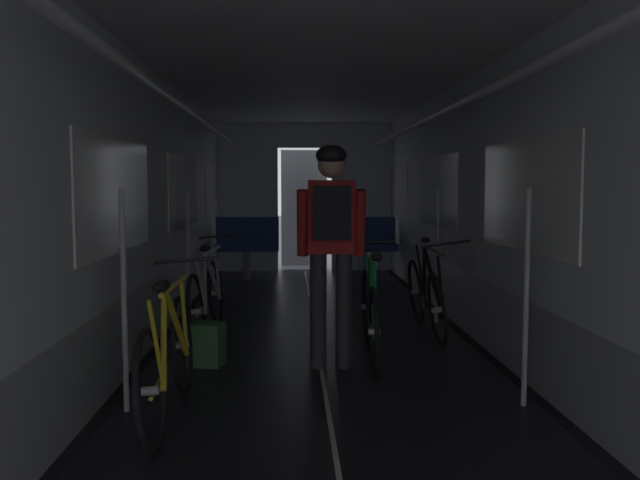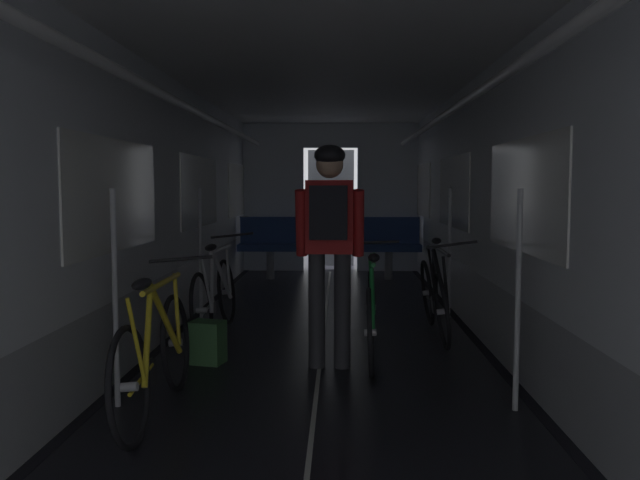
{
  "view_description": "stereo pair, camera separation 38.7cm",
  "coord_description": "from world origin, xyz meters",
  "px_view_note": "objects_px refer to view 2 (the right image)",
  "views": [
    {
      "loc": [
        -0.23,
        -2.03,
        1.41
      ],
      "look_at": [
        0.0,
        3.23,
        0.99
      ],
      "focal_mm": 37.31,
      "sensor_mm": 36.0,
      "label": 1
    },
    {
      "loc": [
        0.16,
        -2.04,
        1.41
      ],
      "look_at": [
        0.0,
        3.23,
        0.99
      ],
      "focal_mm": 37.31,
      "sensor_mm": 36.0,
      "label": 2
    }
  ],
  "objects_px": {
    "bicycle_black": "(435,296)",
    "person_cyclist_aisle": "(329,231)",
    "backpack_on_floor": "(207,342)",
    "bench_seat_far_left": "(271,242)",
    "bicycle_silver": "(215,295)",
    "bicycle_green_in_aisle": "(371,313)",
    "bench_seat_far_right": "(388,242)",
    "bicycle_yellow": "(156,355)"
  },
  "relations": [
    {
      "from": "bicycle_silver",
      "to": "bicycle_green_in_aisle",
      "type": "height_order",
      "value": "bicycle_silver"
    },
    {
      "from": "bicycle_green_in_aisle",
      "to": "backpack_on_floor",
      "type": "distance_m",
      "value": 1.34
    },
    {
      "from": "bench_seat_far_right",
      "to": "bicycle_yellow",
      "type": "relative_size",
      "value": 0.58
    },
    {
      "from": "bicycle_green_in_aisle",
      "to": "bicycle_yellow",
      "type": "bearing_deg",
      "value": -135.33
    },
    {
      "from": "backpack_on_floor",
      "to": "bicycle_yellow",
      "type": "bearing_deg",
      "value": -93.42
    },
    {
      "from": "bicycle_black",
      "to": "bicycle_yellow",
      "type": "relative_size",
      "value": 1.0
    },
    {
      "from": "bicycle_black",
      "to": "bench_seat_far_left",
      "type": "bearing_deg",
      "value": 116.7
    },
    {
      "from": "bench_seat_far_right",
      "to": "backpack_on_floor",
      "type": "xyz_separation_m",
      "value": [
        -1.8,
        -4.92,
        -0.4
      ]
    },
    {
      "from": "bicycle_yellow",
      "to": "bicycle_silver",
      "type": "bearing_deg",
      "value": 91.23
    },
    {
      "from": "bench_seat_far_right",
      "to": "person_cyclist_aisle",
      "type": "relative_size",
      "value": 0.57
    },
    {
      "from": "person_cyclist_aisle",
      "to": "bicycle_green_in_aisle",
      "type": "height_order",
      "value": "person_cyclist_aisle"
    },
    {
      "from": "person_cyclist_aisle",
      "to": "bicycle_black",
      "type": "bearing_deg",
      "value": 49.42
    },
    {
      "from": "bicycle_silver",
      "to": "bicycle_yellow",
      "type": "bearing_deg",
      "value": -88.77
    },
    {
      "from": "bicycle_green_in_aisle",
      "to": "person_cyclist_aisle",
      "type": "bearing_deg",
      "value": -141.77
    },
    {
      "from": "backpack_on_floor",
      "to": "bicycle_black",
      "type": "bearing_deg",
      "value": 27.71
    },
    {
      "from": "bicycle_black",
      "to": "person_cyclist_aisle",
      "type": "bearing_deg",
      "value": -130.58
    },
    {
      "from": "bench_seat_far_left",
      "to": "bicycle_silver",
      "type": "distance_m",
      "value": 3.92
    },
    {
      "from": "bicycle_silver",
      "to": "bicycle_green_in_aisle",
      "type": "xyz_separation_m",
      "value": [
        1.43,
        -0.85,
        0.0
      ]
    },
    {
      "from": "bench_seat_far_left",
      "to": "bicycle_green_in_aisle",
      "type": "bearing_deg",
      "value": -74.55
    },
    {
      "from": "bicycle_black",
      "to": "backpack_on_floor",
      "type": "height_order",
      "value": "bicycle_black"
    },
    {
      "from": "bench_seat_far_right",
      "to": "bicycle_silver",
      "type": "height_order",
      "value": "bench_seat_far_right"
    },
    {
      "from": "person_cyclist_aisle",
      "to": "backpack_on_floor",
      "type": "xyz_separation_m",
      "value": [
        -0.98,
        0.11,
        -0.9
      ]
    },
    {
      "from": "bicycle_green_in_aisle",
      "to": "bicycle_silver",
      "type": "bearing_deg",
      "value": 149.35
    },
    {
      "from": "bench_seat_far_right",
      "to": "bicycle_green_in_aisle",
      "type": "bearing_deg",
      "value": -95.79
    },
    {
      "from": "bench_seat_far_left",
      "to": "bench_seat_far_right",
      "type": "bearing_deg",
      "value": 0.0
    },
    {
      "from": "bicycle_yellow",
      "to": "person_cyclist_aisle",
      "type": "distance_m",
      "value": 1.67
    },
    {
      "from": "bicycle_black",
      "to": "person_cyclist_aisle",
      "type": "distance_m",
      "value": 1.65
    },
    {
      "from": "bench_seat_far_right",
      "to": "bicycle_green_in_aisle",
      "type": "xyz_separation_m",
      "value": [
        -0.48,
        -4.76,
        -0.18
      ]
    },
    {
      "from": "bicycle_silver",
      "to": "backpack_on_floor",
      "type": "relative_size",
      "value": 4.98
    },
    {
      "from": "bicycle_yellow",
      "to": "backpack_on_floor",
      "type": "xyz_separation_m",
      "value": [
        0.07,
        1.22,
        -0.21
      ]
    },
    {
      "from": "bicycle_yellow",
      "to": "backpack_on_floor",
      "type": "height_order",
      "value": "bicycle_yellow"
    },
    {
      "from": "bicycle_black",
      "to": "bicycle_green_in_aisle",
      "type": "height_order",
      "value": "bicycle_black"
    },
    {
      "from": "bicycle_silver",
      "to": "person_cyclist_aisle",
      "type": "xyz_separation_m",
      "value": [
        1.1,
        -1.11,
        0.69
      ]
    },
    {
      "from": "bicycle_silver",
      "to": "person_cyclist_aisle",
      "type": "bearing_deg",
      "value": -45.41
    },
    {
      "from": "bench_seat_far_left",
      "to": "person_cyclist_aisle",
      "type": "bearing_deg",
      "value": -78.96
    },
    {
      "from": "bench_seat_far_right",
      "to": "bicycle_silver",
      "type": "bearing_deg",
      "value": -116.1
    },
    {
      "from": "bench_seat_far_right",
      "to": "bicycle_black",
      "type": "xyz_separation_m",
      "value": [
        0.16,
        -3.89,
        -0.19
      ]
    },
    {
      "from": "bicycle_silver",
      "to": "backpack_on_floor",
      "type": "distance_m",
      "value": 1.03
    },
    {
      "from": "bench_seat_far_left",
      "to": "bench_seat_far_right",
      "type": "height_order",
      "value": "same"
    },
    {
      "from": "bicycle_black",
      "to": "bicycle_green_in_aisle",
      "type": "relative_size",
      "value": 1.0
    },
    {
      "from": "bench_seat_far_right",
      "to": "bicycle_green_in_aisle",
      "type": "height_order",
      "value": "bench_seat_far_right"
    },
    {
      "from": "bicycle_silver",
      "to": "bicycle_green_in_aisle",
      "type": "bearing_deg",
      "value": -30.65
    }
  ]
}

